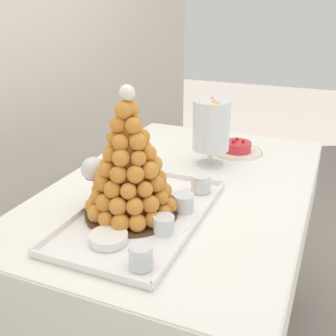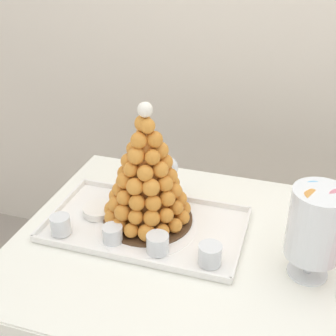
{
  "view_description": "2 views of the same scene",
  "coord_description": "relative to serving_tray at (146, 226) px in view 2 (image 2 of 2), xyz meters",
  "views": [
    {
      "loc": [
        -1.22,
        -0.45,
        1.4
      ],
      "look_at": [
        -0.16,
        -0.01,
        0.92
      ],
      "focal_mm": 43.78,
      "sensor_mm": 36.0,
      "label": 1
    },
    {
      "loc": [
        0.12,
        -1.0,
        1.62
      ],
      "look_at": [
        -0.2,
        0.02,
        1.02
      ],
      "focal_mm": 48.12,
      "sensor_mm": 36.0,
      "label": 2
    }
  ],
  "objects": [
    {
      "name": "dessert_cup_centre",
      "position": [
        0.07,
        -0.1,
        0.03
      ],
      "size": [
        0.06,
        0.06,
        0.05
      ],
      "color": "silver",
      "rests_on": "serving_tray"
    },
    {
      "name": "creme_brulee_ramekin",
      "position": [
        -0.16,
        0.02,
        0.02
      ],
      "size": [
        0.1,
        0.1,
        0.02
      ],
      "color": "white",
      "rests_on": "serving_tray"
    },
    {
      "name": "dessert_cup_mid_right",
      "position": [
        0.22,
        -0.11,
        0.03
      ],
      "size": [
        0.06,
        0.06,
        0.06
      ],
      "color": "silver",
      "rests_on": "serving_tray"
    },
    {
      "name": "backdrop_wall",
      "position": [
        0.28,
        0.93,
        0.44
      ],
      "size": [
        4.8,
        0.1,
        2.5
      ],
      "primitive_type": "cube",
      "color": "silver",
      "rests_on": "ground_plane"
    },
    {
      "name": "macaron_goblet",
      "position": [
        0.47,
        -0.06,
        0.15
      ],
      "size": [
        0.14,
        0.14,
        0.27
      ],
      "color": "white",
      "rests_on": "buffet_table"
    },
    {
      "name": "dessert_cup_mid_left",
      "position": [
        -0.06,
        -0.1,
        0.03
      ],
      "size": [
        0.06,
        0.06,
        0.05
      ],
      "color": "silver",
      "rests_on": "serving_tray"
    },
    {
      "name": "serving_tray",
      "position": [
        0.0,
        0.0,
        0.0
      ],
      "size": [
        0.59,
        0.34,
        0.02
      ],
      "color": "white",
      "rests_on": "buffet_table"
    },
    {
      "name": "buffet_table",
      "position": [
        0.28,
        -0.03,
        -0.11
      ],
      "size": [
        1.28,
        0.84,
        0.8
      ],
      "color": "brown",
      "rests_on": "ground_plane"
    },
    {
      "name": "croquembouche",
      "position": [
        -0.01,
        0.03,
        0.15
      ],
      "size": [
        0.27,
        0.27,
        0.38
      ],
      "color": "#4C331E",
      "rests_on": "serving_tray"
    },
    {
      "name": "dessert_cup_left",
      "position": [
        -0.22,
        -0.11,
        0.03
      ],
      "size": [
        0.06,
        0.06,
        0.06
      ],
      "color": "silver",
      "rests_on": "serving_tray"
    },
    {
      "name": "wine_glass",
      "position": [
        0.01,
        0.16,
        0.11
      ],
      "size": [
        0.07,
        0.07,
        0.16
      ],
      "color": "silver",
      "rests_on": "buffet_table"
    }
  ]
}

